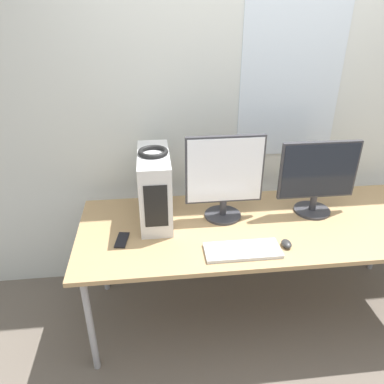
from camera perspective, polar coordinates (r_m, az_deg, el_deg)
The scene contains 10 objects.
ground_plane at distance 2.62m, azimuth 12.14°, elevation -23.81°, with size 14.00×14.00×0.00m, color #665B51.
wall_back at distance 2.69m, azimuth 8.63°, elevation 12.82°, with size 8.00×0.07×2.70m.
desk at distance 2.46m, azimuth 10.75°, elevation -5.57°, with size 2.33×0.87×0.74m.
pc_tower at distance 2.36m, azimuth -5.67°, elevation 0.75°, with size 0.19×0.49×0.45m.
headphones at distance 2.26m, azimuth -5.95°, elevation 6.12°, with size 0.18×0.18×0.03m.
monitor_main at distance 2.34m, azimuth 4.97°, elevation 2.39°, with size 0.49×0.24×0.55m.
monitor_right_near at distance 2.53m, azimuth 18.61°, elevation 2.26°, with size 0.51×0.24×0.49m.
keyboard at distance 2.16m, azimuth 7.71°, elevation -8.79°, with size 0.43×0.18×0.02m.
mouse at distance 2.25m, azimuth 14.20°, elevation -7.65°, with size 0.06×0.08×0.04m.
cell_phone at distance 2.27m, azimuth -10.62°, elevation -7.20°, with size 0.09×0.16×0.01m.
Camera 1 is at (-0.68, -1.52, 2.03)m, focal length 35.00 mm.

